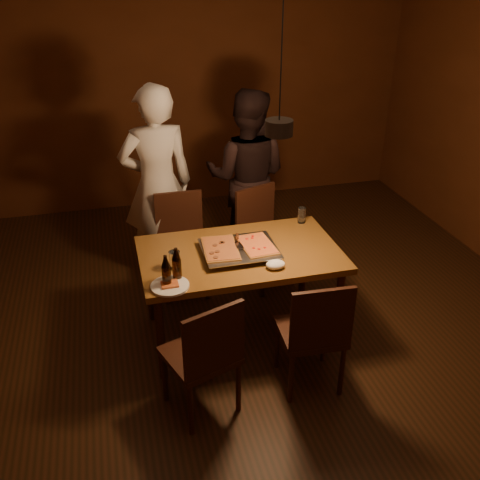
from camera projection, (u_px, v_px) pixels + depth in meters
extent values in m
plane|color=#381C0F|center=(271.00, 345.00, 4.21)|extent=(6.00, 6.00, 0.00)
plane|color=#5E2D15|center=(196.00, 86.00, 6.12)|extent=(5.00, 0.00, 5.00)
cube|color=brown|center=(240.00, 255.00, 4.02)|extent=(1.50, 0.90, 0.05)
cylinder|color=#38190F|center=(161.00, 338.00, 3.73)|extent=(0.06, 0.06, 0.70)
cylinder|color=#38190F|center=(338.00, 310.00, 4.03)|extent=(0.06, 0.06, 0.70)
cylinder|color=#38190F|center=(149.00, 283.00, 4.37)|extent=(0.06, 0.06, 0.70)
cylinder|color=#38190F|center=(304.00, 262.00, 4.66)|extent=(0.06, 0.06, 0.70)
cube|color=#38190F|center=(183.00, 249.00, 4.71)|extent=(0.43, 0.43, 0.04)
cube|color=#38190F|center=(179.00, 215.00, 4.76)|extent=(0.42, 0.04, 0.45)
cube|color=#38190F|center=(267.00, 241.00, 4.84)|extent=(0.54, 0.54, 0.04)
cube|color=#38190F|center=(255.00, 210.00, 4.86)|extent=(0.40, 0.17, 0.45)
cube|color=#38190F|center=(200.00, 355.00, 3.45)|extent=(0.54, 0.54, 0.04)
cube|color=#38190F|center=(214.00, 341.00, 3.20)|extent=(0.41, 0.17, 0.45)
cube|color=#38190F|center=(310.00, 332.00, 3.67)|extent=(0.44, 0.44, 0.04)
cube|color=#38190F|center=(322.00, 320.00, 3.39)|extent=(0.42, 0.05, 0.45)
cube|color=silver|center=(239.00, 251.00, 3.97)|extent=(0.56, 0.46, 0.05)
cube|color=maroon|center=(220.00, 248.00, 3.94)|extent=(0.28, 0.41, 0.02)
cube|color=gold|center=(257.00, 245.00, 3.99)|extent=(0.26, 0.38, 0.02)
cylinder|color=black|center=(167.00, 276.00, 3.56)|extent=(0.06, 0.06, 0.15)
cone|color=black|center=(165.00, 261.00, 3.51)|extent=(0.06, 0.06, 0.08)
cylinder|color=black|center=(177.00, 269.00, 3.64)|extent=(0.06, 0.06, 0.15)
cone|color=black|center=(176.00, 254.00, 3.58)|extent=(0.06, 0.06, 0.09)
cylinder|color=silver|center=(175.00, 260.00, 3.78)|extent=(0.08, 0.08, 0.13)
cylinder|color=silver|center=(302.00, 215.00, 4.42)|extent=(0.06, 0.06, 0.13)
cylinder|color=white|center=(170.00, 286.00, 3.58)|extent=(0.26, 0.26, 0.02)
cube|color=gold|center=(170.00, 284.00, 3.57)|extent=(0.11, 0.09, 0.01)
ellipsoid|color=white|center=(275.00, 264.00, 3.79)|extent=(0.14, 0.11, 0.06)
imported|color=silver|center=(157.00, 185.00, 4.78)|extent=(0.70, 0.49, 1.81)
imported|color=black|center=(247.00, 177.00, 5.12)|extent=(1.01, 0.91, 1.68)
cylinder|color=black|center=(279.00, 128.00, 3.39)|extent=(0.18, 0.18, 0.10)
cylinder|color=black|center=(282.00, 36.00, 3.13)|extent=(0.01, 0.01, 1.00)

